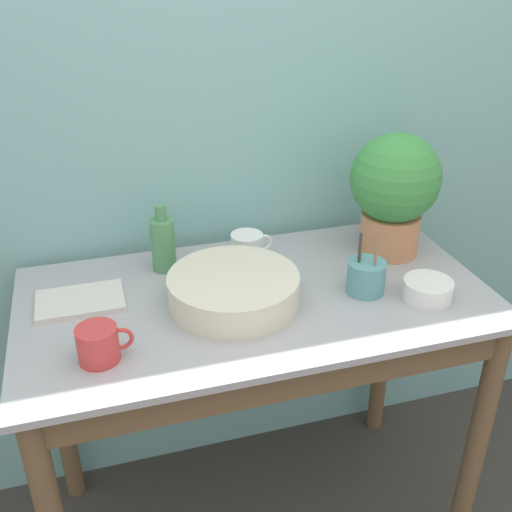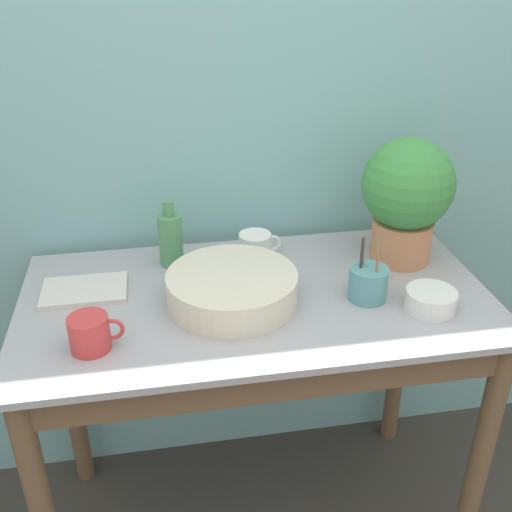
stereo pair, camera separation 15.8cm
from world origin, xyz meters
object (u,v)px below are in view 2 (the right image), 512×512
at_px(utensil_cup, 368,283).
at_px(bowl_small_enamel_white, 431,300).
at_px(bottle_tall, 171,238).
at_px(mug_white, 256,245).
at_px(tray_board, 85,291).
at_px(mug_red, 90,333).
at_px(bowl_wash_large, 232,288).
at_px(potted_plant, 407,194).

bearing_deg(utensil_cup, bowl_small_enamel_white, -29.10).
relative_size(bottle_tall, bowl_small_enamel_white, 1.53).
bearing_deg(bottle_tall, bowl_small_enamel_white, -29.25).
relative_size(mug_white, tray_board, 0.57).
height_order(bottle_tall, bowl_small_enamel_white, bottle_tall).
height_order(bottle_tall, utensil_cup, bottle_tall).
height_order(mug_red, tray_board, mug_red).
relative_size(mug_white, bowl_small_enamel_white, 0.98).
distance_m(bowl_wash_large, utensil_cup, 0.36).
relative_size(bowl_wash_large, utensil_cup, 1.95).
bearing_deg(potted_plant, bottle_tall, 172.90).
bearing_deg(bowl_small_enamel_white, mug_white, 137.42).
bearing_deg(bowl_small_enamel_white, tray_board, 165.11).
relative_size(mug_red, bowl_small_enamel_white, 0.98).
bearing_deg(tray_board, mug_white, 14.35).
distance_m(bowl_wash_large, bowl_small_enamel_white, 0.52).
relative_size(bowl_small_enamel_white, utensil_cup, 0.74).
height_order(mug_white, tray_board, mug_white).
bearing_deg(tray_board, bowl_wash_large, -16.00).
xyz_separation_m(bowl_wash_large, tray_board, (-0.39, 0.11, -0.03)).
bearing_deg(mug_red, tray_board, 98.10).
bearing_deg(utensil_cup, mug_white, 131.65).
distance_m(mug_red, bowl_small_enamel_white, 0.86).
height_order(mug_red, utensil_cup, utensil_cup).
distance_m(potted_plant, tray_board, 0.95).
height_order(potted_plant, mug_red, potted_plant).
xyz_separation_m(mug_red, utensil_cup, (0.72, 0.10, 0.00)).
distance_m(mug_red, tray_board, 0.27).
height_order(bottle_tall, mug_red, bottle_tall).
distance_m(bottle_tall, mug_red, 0.44).
relative_size(potted_plant, mug_red, 2.87).
relative_size(potted_plant, utensil_cup, 2.09).
bearing_deg(mug_red, utensil_cup, 8.04).
bearing_deg(bowl_small_enamel_white, potted_plant, 84.31).
distance_m(utensil_cup, tray_board, 0.77).
distance_m(bowl_wash_large, mug_white, 0.26).
xyz_separation_m(bottle_tall, bowl_small_enamel_white, (0.65, -0.37, -0.06)).
height_order(mug_white, mug_red, mug_red).
distance_m(potted_plant, utensil_cup, 0.31).
height_order(bowl_wash_large, tray_board, bowl_wash_large).
bearing_deg(potted_plant, bowl_wash_large, -163.84).
height_order(potted_plant, bowl_wash_large, potted_plant).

